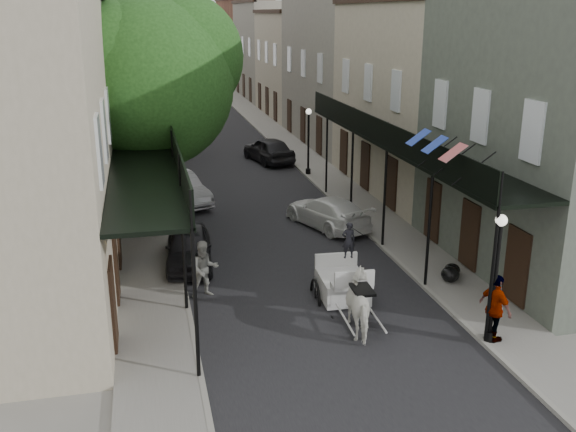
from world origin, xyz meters
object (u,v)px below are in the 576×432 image
car_left_far (177,135)px  pedestrian_walking (205,269)px  pedestrian_sidewalk_left (134,164)px  lamppost_left (173,212)px  lamppost_right_far (308,140)px  carriage (340,263)px  horse (363,305)px  car_left_mid (179,189)px  tree_near (158,76)px  car_right_near (327,212)px  car_right_far (269,150)px  lamppost_right_near (495,277)px  car_left_near (189,247)px  tree_far (150,66)px  pedestrian_sidewalk_right (495,308)px

car_left_far → pedestrian_walking: bearing=-81.6°
pedestrian_sidewalk_left → car_left_far: bearing=-144.7°
car_left_far → lamppost_left: bearing=-83.7°
lamppost_right_far → carriage: 16.15m
horse → car_left_mid: 15.10m
horse → carriage: (0.13, 2.64, 0.25)m
tree_near → car_right_near: bearing=-9.8°
car_right_far → horse: bearing=72.8°
lamppost_right_near → car_left_near: bearing=134.3°
pedestrian_walking → car_left_far: size_ratio=0.45×
lamppost_left → pedestrian_walking: bearing=-75.2°
car_left_mid → car_right_near: car_left_mid is taller
pedestrian_walking → car_left_mid: 11.00m
carriage → pedestrian_walking: carriage is taller
lamppost_right_far → tree_far: bearing=143.5°
lamppost_right_far → horse: (-3.21, -18.47, -1.20)m
horse → tree_far: bearing=-75.5°
tree_far → car_left_far: 7.44m
tree_far → car_left_near: (0.65, -18.30, -5.14)m
tree_far → car_left_near: 19.02m
lamppost_left → horse: (4.99, -6.47, -1.20)m
lamppost_right_far → car_right_near: 9.23m
lamppost_right_far → car_left_near: 14.42m
car_left_mid → pedestrian_walking: bearing=-109.3°
tree_near → car_right_far: (6.80, 11.81, -5.70)m
car_right_far → tree_near: bearing=47.2°
lamppost_right_near → car_right_near: 11.19m
pedestrian_sidewalk_left → car_left_mid: (2.14, -5.38, -0.11)m
lamppost_right_far → carriage: lamppost_right_far is taller
carriage → car_left_near: size_ratio=0.70×
lamppost_right_near → car_right_far: bearing=93.6°
lamppost_right_near → lamppost_left: same height
car_left_mid → car_left_far: size_ratio=1.08×
car_right_near → pedestrian_sidewalk_left: bearing=-71.1°
lamppost_right_far → car_right_far: 4.44m
car_left_near → car_left_far: bearing=92.2°
car_left_far → car_right_near: car_right_near is taller
pedestrian_sidewalk_left → tree_near: bearing=60.5°
car_left_far → car_right_far: 8.88m
horse → car_left_near: bearing=-52.0°
tree_far → lamppost_right_near: bearing=-72.3°
pedestrian_sidewalk_right → tree_far: bearing=3.6°
tree_far → carriage: (5.26, -22.00, -4.73)m
pedestrian_sidewalk_left → pedestrian_sidewalk_right: 23.50m
lamppost_right_near → lamppost_left: (-8.20, 8.00, 0.00)m
tree_far → pedestrian_sidewalk_left: (-1.31, -4.80, -4.97)m
car_left_mid → car_right_near: 7.83m
car_left_near → car_right_near: 6.94m
tree_near → car_left_far: 19.97m
tree_near → lamppost_right_near: (8.30, -12.18, -4.44)m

